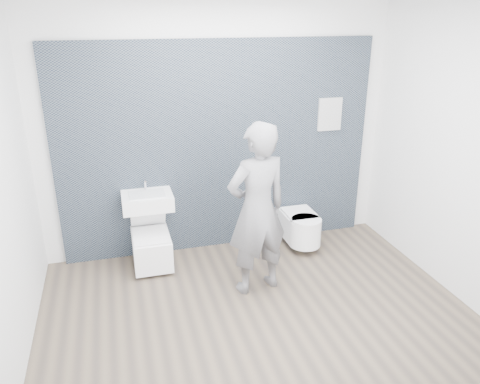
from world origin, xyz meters
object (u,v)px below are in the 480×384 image
object	(u,v)px
washbasin	(147,201)
toilet_rounded	(301,227)
toilet_square	(151,247)
visitor	(257,210)

from	to	relation	value
washbasin	toilet_rounded	distance (m)	1.84
washbasin	toilet_rounded	world-z (taller)	washbasin
toilet_square	visitor	bearing A→B (deg)	-36.83
toilet_square	visitor	distance (m)	1.38
toilet_rounded	visitor	bearing A→B (deg)	-137.91
washbasin	toilet_square	bearing A→B (deg)	-90.00
toilet_square	visitor	world-z (taller)	visitor
washbasin	visitor	size ratio (longest dim) A/B	0.31
washbasin	visitor	distance (m)	1.29
visitor	toilet_rounded	bearing A→B (deg)	-149.79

